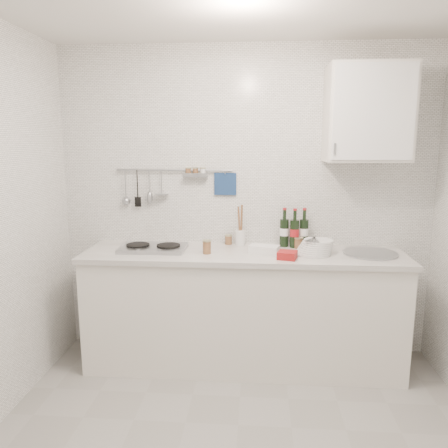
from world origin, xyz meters
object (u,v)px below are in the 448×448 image
Objects in this scene: plate_stack_sink at (315,247)px; utensil_crock at (240,236)px; wall_cabinet at (368,114)px; wine_bottles at (294,228)px; plate_stack_hob at (162,249)px.

utensil_crock is (-0.57, 0.24, 0.03)m from plate_stack_sink.
wine_bottles is at bearing 172.19° from wall_cabinet.
wall_cabinet is at bearing 4.62° from plate_stack_hob.
wall_cabinet is 2.10× the size of utensil_crock.
plate_stack_sink is at bearing -56.79° from wine_bottles.
wall_cabinet reaches higher than plate_stack_sink.
wine_bottles is 0.93× the size of utensil_crock.
wall_cabinet is 1.05m from plate_stack_sink.
wall_cabinet is 2.30× the size of plate_stack_hob.
wine_bottles is at bearing -3.78° from utensil_crock.
wall_cabinet is 1.01m from wine_bottles.
wine_bottles is 0.44m from utensil_crock.
wall_cabinet reaches higher than wine_bottles.
wine_bottles is (-0.14, 0.22, 0.10)m from plate_stack_sink.
plate_stack_sink is (-0.36, -0.15, -0.98)m from wall_cabinet.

